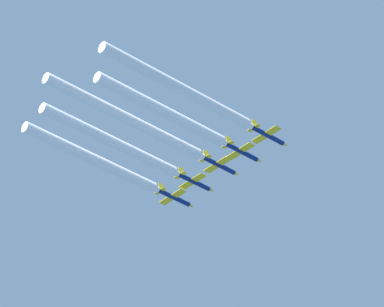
% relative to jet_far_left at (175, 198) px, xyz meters
% --- Properties ---
extents(jet_far_left, '(8.19, 11.93, 2.87)m').
position_rel_jet_far_left_xyz_m(jet_far_left, '(0.00, 0.00, 0.00)').
color(jet_far_left, navy).
extents(jet_inner_left, '(8.19, 11.93, 2.87)m').
position_rel_jet_far_left_xyz_m(jet_inner_left, '(7.82, -0.27, 0.65)').
color(jet_inner_left, navy).
extents(jet_center, '(8.19, 11.93, 2.87)m').
position_rel_jet_far_left_xyz_m(jet_center, '(17.08, -0.43, 0.77)').
color(jet_center, navy).
extents(jet_inner_right, '(8.19, 11.93, 2.87)m').
position_rel_jet_far_left_xyz_m(jet_inner_right, '(25.35, -0.83, 0.20)').
color(jet_inner_right, navy).
extents(jet_far_right, '(8.19, 11.93, 2.87)m').
position_rel_jet_far_left_xyz_m(jet_far_right, '(33.83, -0.51, 0.59)').
color(jet_far_right, navy).
extents(smoke_trail_far_left, '(2.71, 40.04, 2.71)m').
position_rel_jet_far_left_xyz_m(smoke_trail_far_left, '(0.00, -25.48, -0.03)').
color(smoke_trail_far_left, white).
extents(smoke_trail_inner_left, '(2.71, 40.63, 2.71)m').
position_rel_jet_far_left_xyz_m(smoke_trail_inner_left, '(7.82, -26.05, 0.62)').
color(smoke_trail_inner_left, white).
extents(smoke_trail_center, '(2.71, 46.32, 2.71)m').
position_rel_jet_far_left_xyz_m(smoke_trail_center, '(17.08, -29.05, 0.74)').
color(smoke_trail_center, white).
extents(smoke_trail_inner_right, '(2.71, 38.13, 2.71)m').
position_rel_jet_far_left_xyz_m(smoke_trail_inner_right, '(25.35, -25.35, 0.17)').
color(smoke_trail_inner_right, white).
extents(smoke_trail_far_right, '(2.71, 43.75, 2.71)m').
position_rel_jet_far_left_xyz_m(smoke_trail_far_right, '(33.83, -27.84, 0.56)').
color(smoke_trail_far_right, white).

